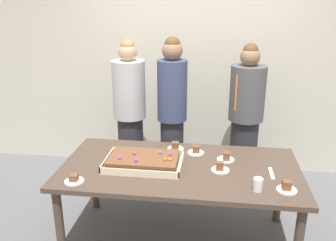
{
  "coord_description": "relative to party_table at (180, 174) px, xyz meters",
  "views": [
    {
      "loc": [
        0.26,
        -2.7,
        2.09
      ],
      "look_at": [
        -0.12,
        0.15,
        1.08
      ],
      "focal_mm": 38.47,
      "sensor_mm": 36.0,
      "label": 1
    }
  ],
  "objects": [
    {
      "name": "ground_plane",
      "position": [
        0.0,
        0.0,
        -0.66
      ],
      "size": [
        12.0,
        12.0,
        0.0
      ],
      "primitive_type": "plane",
      "color": "#5B5B60"
    },
    {
      "name": "plated_slice_far_left",
      "position": [
        -0.78,
        -0.37,
        0.09
      ],
      "size": [
        0.15,
        0.15,
        0.06
      ],
      "color": "white",
      "rests_on": "party_table"
    },
    {
      "name": "person_striped_tie_right",
      "position": [
        -0.18,
        0.93,
        0.24
      ],
      "size": [
        0.32,
        0.32,
        1.7
      ],
      "rotation": [
        0.0,
        0.0,
        -1.7
      ],
      "color": "#28282D",
      "rests_on": "ground_plane"
    },
    {
      "name": "cake_server_utensil",
      "position": [
        0.74,
        -0.03,
        0.08
      ],
      "size": [
        0.03,
        0.2,
        0.01
      ],
      "primitive_type": "cube",
      "color": "silver",
      "rests_on": "party_table"
    },
    {
      "name": "drink_cup_nearest",
      "position": [
        0.6,
        -0.32,
        0.12
      ],
      "size": [
        0.07,
        0.07,
        0.1
      ],
      "primitive_type": "cylinder",
      "color": "white",
      "rests_on": "party_table"
    },
    {
      "name": "sheet_cake",
      "position": [
        -0.3,
        -0.02,
        0.11
      ],
      "size": [
        0.64,
        0.42,
        0.11
      ],
      "color": "beige",
      "rests_on": "party_table"
    },
    {
      "name": "plated_slice_center_back",
      "position": [
        0.12,
        0.28,
        0.1
      ],
      "size": [
        0.15,
        0.15,
        0.07
      ],
      "color": "white",
      "rests_on": "party_table"
    },
    {
      "name": "plated_slice_near_left",
      "position": [
        0.33,
        -0.03,
        0.1
      ],
      "size": [
        0.15,
        0.15,
        0.08
      ],
      "color": "white",
      "rests_on": "party_table"
    },
    {
      "name": "interior_back_panel",
      "position": [
        0.0,
        1.6,
        0.84
      ],
      "size": [
        8.0,
        0.12,
        3.0
      ],
      "primitive_type": "cube",
      "color": "beige",
      "rests_on": "ground_plane"
    },
    {
      "name": "person_green_shirt_behind",
      "position": [
        -0.65,
        0.95,
        0.2
      ],
      "size": [
        0.35,
        0.35,
        1.66
      ],
      "rotation": [
        0.0,
        0.0,
        -1.23
      ],
      "color": "#28282D",
      "rests_on": "ground_plane"
    },
    {
      "name": "person_serving_front",
      "position": [
        0.6,
        1.04,
        0.18
      ],
      "size": [
        0.37,
        0.37,
        1.64
      ],
      "rotation": [
        0.0,
        0.0,
        -2.28
      ],
      "color": "#28282D",
      "rests_on": "ground_plane"
    },
    {
      "name": "plated_slice_near_right",
      "position": [
        -0.08,
        0.34,
        0.1
      ],
      "size": [
        0.15,
        0.15,
        0.07
      ],
      "color": "white",
      "rests_on": "party_table"
    },
    {
      "name": "plated_slice_center_front",
      "position": [
        0.38,
        0.17,
        0.1
      ],
      "size": [
        0.15,
        0.15,
        0.08
      ],
      "color": "white",
      "rests_on": "party_table"
    },
    {
      "name": "plated_slice_far_right",
      "position": [
        0.82,
        -0.29,
        0.1
      ],
      "size": [
        0.15,
        0.15,
        0.08
      ],
      "color": "white",
      "rests_on": "party_table"
    },
    {
      "name": "party_table",
      "position": [
        0.0,
        0.0,
        0.0
      ],
      "size": [
        1.99,
        1.0,
        0.73
      ],
      "color": "#47382D",
      "rests_on": "ground_plane"
    }
  ]
}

